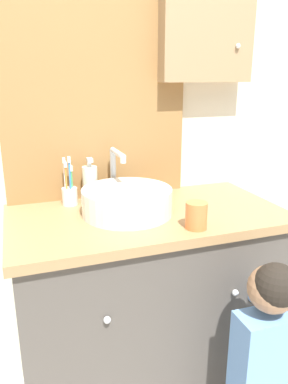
% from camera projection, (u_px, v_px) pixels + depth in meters
% --- Properties ---
extents(wall_back, '(3.20, 0.18, 2.50)m').
position_uv_depth(wall_back, '(126.00, 100.00, 1.60)').
color(wall_back, beige).
rests_on(wall_back, ground_plane).
extents(vanity_counter, '(1.05, 0.56, 0.87)m').
position_uv_depth(vanity_counter, '(148.00, 309.00, 1.56)').
color(vanity_counter, '#4C4742').
rests_on(vanity_counter, ground_plane).
extents(sink_basin, '(0.34, 0.39, 0.22)m').
position_uv_depth(sink_basin, '(127.00, 200.00, 1.41)').
color(sink_basin, silver).
rests_on(sink_basin, vanity_counter).
extents(toothbrush_holder, '(0.06, 0.06, 0.20)m').
position_uv_depth(toothbrush_holder, '(70.00, 193.00, 1.51)').
color(toothbrush_holder, silver).
rests_on(toothbrush_holder, vanity_counter).
extents(soap_dispenser, '(0.06, 0.06, 0.19)m').
position_uv_depth(soap_dispenser, '(90.00, 184.00, 1.54)').
color(soap_dispenser, beige).
rests_on(soap_dispenser, vanity_counter).
extents(child_figure, '(0.21, 0.41, 0.83)m').
position_uv_depth(child_figure, '(264.00, 357.00, 1.23)').
color(child_figure, slate).
rests_on(child_figure, ground_plane).
extents(drinking_cup, '(0.08, 0.08, 0.09)m').
position_uv_depth(drinking_cup, '(196.00, 215.00, 1.27)').
color(drinking_cup, orange).
rests_on(drinking_cup, vanity_counter).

